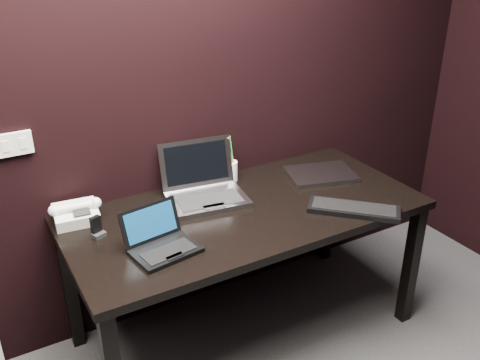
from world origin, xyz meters
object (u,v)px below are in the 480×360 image
ext_keyboard (354,209)px  closed_laptop (321,174)px  desk (246,223)px  desk_phone (76,213)px  silver_laptop (204,189)px  netbook (161,242)px  mobile_phone (97,229)px  pen_cup (229,170)px

ext_keyboard → closed_laptop: ext_keyboard is taller
desk → desk_phone: 0.79m
desk → silver_laptop: 0.26m
desk → netbook: size_ratio=5.71×
netbook → silver_laptop: silver_laptop is taller
netbook → desk_phone: netbook is taller
ext_keyboard → desk_phone: 1.28m
netbook → mobile_phone: 0.31m
silver_laptop → closed_laptop: 0.66m
ext_keyboard → mobile_phone: (-1.11, 0.38, 0.02)m
ext_keyboard → netbook: bearing=170.9°
desk → ext_keyboard: (0.43, -0.28, 0.09)m
desk → mobile_phone: mobile_phone is taller
closed_laptop → desk_phone: (-1.26, 0.17, 0.03)m
netbook → ext_keyboard: 0.92m
desk → closed_laptop: size_ratio=4.18×
pen_cup → desk_phone: bearing=-177.4°
silver_laptop → closed_laptop: size_ratio=1.02×
netbook → mobile_phone: (-0.20, 0.24, 0.00)m
silver_laptop → desk_phone: size_ratio=1.75×
desk → closed_laptop: 0.55m
mobile_phone → closed_laptop: bearing=0.2°
desk_phone → silver_laptop: bearing=-7.9°
silver_laptop → pen_cup: bearing=30.3°
desk → netbook: netbook is taller
netbook → pen_cup: pen_cup is taller
silver_laptop → pen_cup: (0.21, 0.12, 0.01)m
mobile_phone → ext_keyboard: bearing=-19.1°
closed_laptop → mobile_phone: size_ratio=4.30×
netbook → desk_phone: size_ratio=1.25×
ext_keyboard → desk_phone: (-1.16, 0.56, 0.03)m
desk → desk_phone: (-0.73, 0.28, 0.12)m
netbook → desk_phone: 0.48m
silver_laptop → ext_keyboard: silver_laptop is taller
ext_keyboard → desk_phone: bearing=154.3°
desk → pen_cup: bearing=75.0°
netbook → pen_cup: bearing=38.2°
desk_phone → pen_cup: pen_cup is taller
desk → silver_laptop: silver_laptop is taller
ext_keyboard → pen_cup: size_ratio=1.65×
netbook → silver_laptop: 0.49m
netbook → silver_laptop: (0.36, 0.33, 0.01)m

